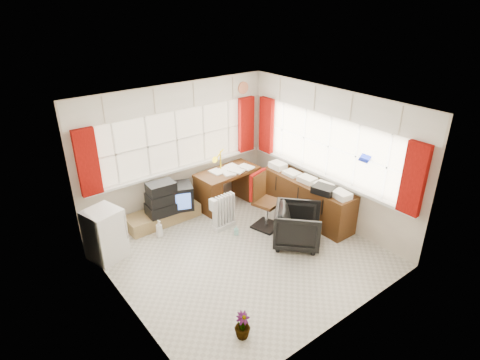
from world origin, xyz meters
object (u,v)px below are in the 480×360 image
object	(u,v)px
office_chair	(298,226)
tv_bench	(163,216)
crt_tv	(178,196)
mini_fridge	(105,234)
credenza	(307,198)
desk_lamp	(220,155)
radiator	(224,215)
task_chair	(262,198)
desk	(228,186)

from	to	relation	value
office_chair	tv_bench	bearing A→B (deg)	82.40
crt_tv	mini_fridge	size ratio (longest dim) A/B	0.74
credenza	tv_bench	distance (m)	2.75
office_chair	mini_fridge	xyz separation A→B (m)	(-2.73, 1.64, 0.08)
credenza	tv_bench	xyz separation A→B (m)	(-2.28, 1.52, -0.27)
desk_lamp	radiator	distance (m)	1.24
task_chair	office_chair	world-z (taller)	task_chair
desk_lamp	office_chair	bearing A→B (deg)	-85.24
task_chair	desk_lamp	bearing A→B (deg)	93.91
credenza	crt_tv	distance (m)	2.44
desk	crt_tv	bearing A→B (deg)	175.22
desk_lamp	crt_tv	xyz separation A→B (m)	(-1.00, -0.03, -0.57)
tv_bench	mini_fridge	xyz separation A→B (m)	(-1.25, -0.44, 0.31)
desk	radiator	world-z (taller)	desk
crt_tv	task_chair	bearing A→B (deg)	-46.50
radiator	mini_fridge	distance (m)	2.09
desk	mini_fridge	distance (m)	2.65
tv_bench	crt_tv	world-z (taller)	crt_tv
desk	tv_bench	distance (m)	1.43
office_chair	tv_bench	distance (m)	2.56
desk	office_chair	size ratio (longest dim) A/B	1.70
desk	tv_bench	bearing A→B (deg)	172.37
desk_lamp	office_chair	world-z (taller)	desk_lamp
desk_lamp	credenza	world-z (taller)	desk_lamp
office_chair	tv_bench	xyz separation A→B (m)	(-1.48, 2.08, -0.23)
office_chair	radiator	world-z (taller)	office_chair
desk_lamp	desk	bearing A→B (deg)	-57.11
radiator	tv_bench	xyz separation A→B (m)	(-0.79, 0.88, -0.14)
desk	office_chair	xyz separation A→B (m)	(0.09, -1.89, -0.06)
radiator	crt_tv	distance (m)	0.95
radiator	crt_tv	size ratio (longest dim) A/B	1.02
desk_lamp	crt_tv	size ratio (longest dim) A/B	0.69
task_chair	credenza	size ratio (longest dim) A/B	0.53
radiator	credenza	world-z (taller)	credenza
credenza	radiator	bearing A→B (deg)	156.73
desk	desk_lamp	bearing A→B (deg)	122.89
task_chair	mini_fridge	world-z (taller)	task_chair
desk_lamp	radiator	size ratio (longest dim) A/B	0.68
desk	task_chair	distance (m)	1.06
mini_fridge	crt_tv	bearing A→B (deg)	12.38
office_chair	mini_fridge	world-z (taller)	mini_fridge
mini_fridge	desk	bearing A→B (deg)	5.43
task_chair	credenza	bearing A→B (deg)	-17.62
credenza	mini_fridge	size ratio (longest dim) A/B	2.29
crt_tv	desk	bearing A→B (deg)	-4.78
office_chair	mini_fridge	size ratio (longest dim) A/B	0.90
desk_lamp	task_chair	size ratio (longest dim) A/B	0.42
desk	task_chair	xyz separation A→B (m)	(0.00, -1.05, 0.15)
task_chair	mini_fridge	bearing A→B (deg)	163.11
radiator	tv_bench	bearing A→B (deg)	131.88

